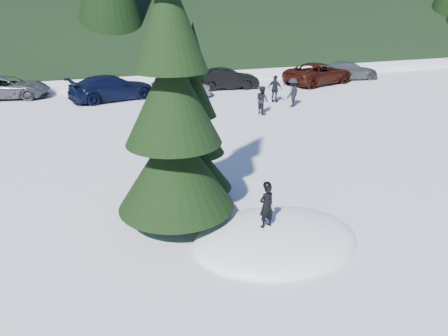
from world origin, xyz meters
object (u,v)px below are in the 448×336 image
object	(u,v)px
car_5	(227,79)
car_6	(319,73)
adult_1	(275,89)
spruce_tall	(173,109)
car_2	(8,87)
car_4	(181,87)
adult_0	(262,100)
car_7	(349,71)
child_skier	(266,206)
spruce_short	(195,135)
car_3	(112,88)
adult_2	(293,93)

from	to	relation	value
car_5	car_6	world-z (taller)	car_6
adult_1	spruce_tall	bearing A→B (deg)	108.11
adult_1	car_2	xyz separation A→B (m)	(-15.27, 6.80, -0.13)
car_4	spruce_tall	bearing A→B (deg)	175.55
adult_0	adult_1	world-z (taller)	adult_1
car_6	car_7	size ratio (longest dim) A/B	1.19
car_5	car_2	bearing A→B (deg)	89.18
child_skier	adult_0	bearing A→B (deg)	-126.54
adult_0	car_6	distance (m)	10.09
adult_1	adult_0	bearing A→B (deg)	104.66
child_skier	car_6	xyz separation A→B (m)	(13.21, 18.92, -0.30)
adult_1	car_5	world-z (taller)	adult_1
child_skier	car_7	world-z (taller)	child_skier
spruce_short	car_3	xyz separation A→B (m)	(-0.75, 15.48, -1.34)
car_6	car_7	world-z (taller)	car_6
spruce_tall	car_6	xyz separation A→B (m)	(15.10, 17.14, -2.55)
child_skier	car_2	world-z (taller)	child_skier
adult_1	car_4	bearing A→B (deg)	20.64
spruce_tall	car_6	world-z (taller)	spruce_tall
adult_0	adult_2	world-z (taller)	adult_2
adult_0	car_3	world-z (taller)	adult_0
child_skier	adult_1	distance (m)	16.46
car_7	car_6	bearing A→B (deg)	110.68
spruce_short	child_skier	world-z (taller)	spruce_short
car_5	adult_2	bearing A→B (deg)	-157.98
adult_0	spruce_short	bearing A→B (deg)	136.11
spruce_short	adult_1	size ratio (longest dim) A/B	3.29
car_2	spruce_tall	bearing A→B (deg)	-151.01
adult_1	car_3	world-z (taller)	adult_1
adult_2	car_4	size ratio (longest dim) A/B	0.43
child_skier	car_6	distance (m)	23.08
adult_2	car_3	world-z (taller)	adult_2
car_3	car_4	size ratio (longest dim) A/B	1.37
adult_0	car_3	distance (m)	9.64
adult_1	car_5	xyz separation A→B (m)	(-1.26, 4.86, -0.11)
child_skier	car_3	distance (m)	18.74
adult_2	car_5	world-z (taller)	adult_2
adult_1	car_6	world-z (taller)	adult_1
car_2	spruce_short	bearing A→B (deg)	-147.02
car_7	spruce_short	bearing A→B (deg)	139.75
adult_0	car_6	bearing A→B (deg)	-57.43
car_2	car_7	world-z (taller)	car_2
adult_1	adult_2	size ratio (longest dim) A/B	0.98
adult_1	car_3	size ratio (longest dim) A/B	0.31
car_6	car_2	bearing A→B (deg)	66.63
car_3	child_skier	bearing A→B (deg)	172.26
spruce_tall	adult_0	world-z (taller)	spruce_tall
adult_2	car_2	bearing A→B (deg)	-61.65
adult_2	car_7	xyz separation A→B (m)	(8.45, 6.54, -0.16)
spruce_short	car_6	world-z (taller)	spruce_short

